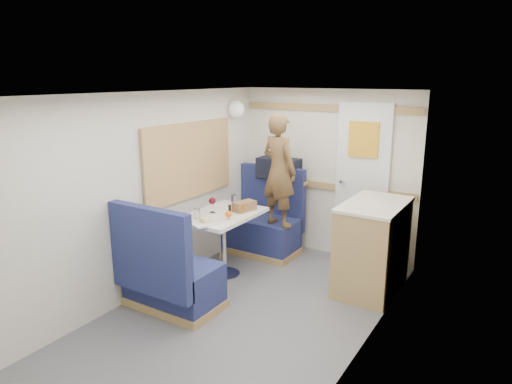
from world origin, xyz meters
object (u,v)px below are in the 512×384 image
Objects in this scene: cheese_block at (204,220)px; beer_glass at (242,209)px; person at (279,171)px; bench_near at (169,279)px; bench_far at (264,228)px; orange_fruit at (228,214)px; tumbler_mid at (234,199)px; dome_light at (236,109)px; pepper_grinder at (230,209)px; dinette_table at (223,227)px; tumbler_left at (197,214)px; tray at (206,222)px; galley_counter at (372,246)px; bread_loaf at (244,206)px; wine_glass at (212,201)px; duffel_bag at (279,168)px.

beer_glass reaches higher than cheese_block.
bench_near is at bearing 93.56° from person.
bench_far is at bearing 103.12° from beer_glass.
tumbler_mid is (-0.28, 0.51, -0.00)m from orange_fruit.
tumbler_mid reaches higher than beer_glass.
dome_light is 2.29× the size of pepper_grinder.
dinette_table is 0.29m from beer_glass.
beer_glass is (0.28, 0.40, -0.01)m from tumbler_left.
bench_far is at bearing 94.03° from pepper_grinder.
tumbler_left is at bearing -76.06° from dome_light.
dinette_table is 0.40m from tray.
bench_near is 5.25× the size of dome_light.
tumbler_left is (-0.41, -0.98, -0.32)m from person.
tumbler_left is at bearing 81.91° from person.
cheese_block is (-0.12, -0.24, -0.02)m from orange_fruit.
beer_glass is (0.00, 0.25, -0.01)m from orange_fruit.
galley_counter is 3.72× the size of bread_loaf.
person reaches higher than pepper_grinder.
galley_counter is 8.96× the size of cheese_block.
bench_near reaches higher than bread_loaf.
wine_glass reaches higher than dinette_table.
dome_light is 2.82× the size of orange_fruit.
tumbler_mid is 0.42× the size of bread_loaf.
wine_glass is at bearing 75.08° from person.
wine_glass is at bearing 114.58° from cheese_block.
duffel_bag is at bearing 83.22° from tumbler_left.
tray is at bearing -87.07° from bench_far.
dome_light is at bearing 107.78° from wine_glass.
dinette_table is 0.71× the size of person.
bread_loaf is (0.54, -0.65, -0.98)m from dome_light.
tray is (-1.40, -0.91, 0.26)m from galley_counter.
tumbler_mid is at bearing 90.43° from wine_glass.
dome_light is at bearing -177.88° from bench_far.
person reaches higher than orange_fruit.
tumbler_left is at bearing -95.25° from bench_far.
bench_far is at bearing 167.90° from galley_counter.
person is 1.11m from tumbler_left.
person is 2.46× the size of duffel_bag.
cheese_block is at bearing -70.27° from dome_light.
wine_glass is at bearing -151.53° from pepper_grinder.
galley_counter reaches higher than tray.
bread_loaf is (-0.16, -0.48, -0.32)m from person.
wine_glass is 1.62× the size of tumbler_mid.
tumbler_left reaches higher than tray.
dome_light reaches higher than tumbler_left.
duffel_bag is 1.10m from pepper_grinder.
beer_glass is (-1.29, -0.44, 0.30)m from galley_counter.
dinette_table is at bearing 99.82° from tray.
dome_light is 0.89m from duffel_bag.
orange_fruit is at bearing -19.83° from wine_glass.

